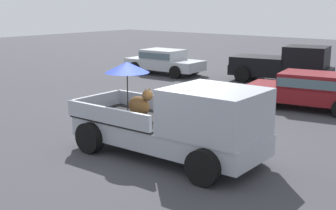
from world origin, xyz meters
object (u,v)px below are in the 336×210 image
Objects in this scene: parked_sedan_near at (164,60)px; parked_sedan_far at (309,89)px; pickup_truck_main at (181,122)px; pickup_truck_red at (285,65)px.

parked_sedan_far is (9.39, -3.06, 0.00)m from parked_sedan_near.
pickup_truck_main reaches higher than parked_sedan_far.
pickup_truck_red is at bearing 12.00° from parked_sedan_near.
parked_sedan_near is (-6.25, -1.66, -0.13)m from pickup_truck_red.
parked_sedan_far is at bearing 86.96° from pickup_truck_main.
parked_sedan_near is at bearing -175.44° from pickup_truck_red.
pickup_truck_main is at bearing -51.50° from parked_sedan_near.
pickup_truck_red is 5.67m from parked_sedan_far.
parked_sedan_far is (0.22, 7.34, -0.22)m from pickup_truck_main.
parked_sedan_near is at bearing -27.78° from parked_sedan_far.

